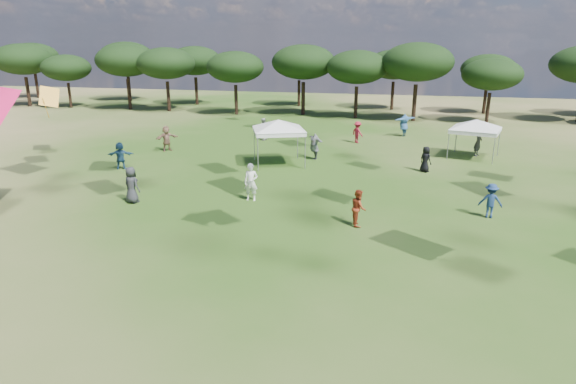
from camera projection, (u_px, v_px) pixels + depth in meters
The scene contains 4 objects.
tree_line at pixel (408, 64), 49.83m from camera, with size 108.78×17.63×7.77m.
tent_left at pixel (279, 122), 29.89m from camera, with size 5.75×5.75×3.16m.
tent_right at pixel (476, 121), 31.81m from camera, with size 5.85×5.85×2.88m.
festival_crowd at pixel (332, 148), 31.36m from camera, with size 29.04×23.13×1.93m.
Camera 1 is at (2.52, -5.63, 7.33)m, focal length 30.00 mm.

